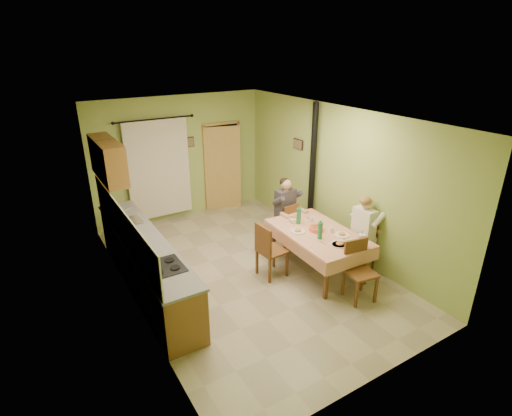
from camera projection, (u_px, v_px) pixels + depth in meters
floor at (247, 271)px, 7.27m from camera, size 4.00×6.00×0.01m
room_shell at (246, 176)px, 6.56m from camera, size 4.04×6.04×2.82m
kitchen_run at (145, 263)px, 6.57m from camera, size 0.64×3.64×1.56m
upper_cabinets at (107, 160)px, 6.97m from camera, size 0.35×1.40×0.70m
curtain at (159, 169)px, 8.79m from camera, size 1.70×0.07×2.22m
doorway at (223, 167)px, 9.66m from camera, size 0.96×0.25×2.15m
dining_table at (317, 251)px, 7.18m from camera, size 1.18×1.91×0.76m
tableware at (322, 230)px, 6.93m from camera, size 0.81×1.68×0.33m
chair_far at (286, 232)px, 8.09m from camera, size 0.41×0.41×0.92m
chair_near at (359, 283)px, 6.39m from camera, size 0.49×0.49×0.98m
chair_right at (362, 253)px, 7.27m from camera, size 0.39×0.39×0.93m
chair_left at (271, 260)px, 7.03m from camera, size 0.47×0.47×1.00m
man_far at (286, 205)px, 7.87m from camera, size 0.61×0.49×1.39m
man_right at (365, 224)px, 7.03m from camera, size 0.47×0.59×1.39m
stove_flue at (311, 190)px, 8.26m from camera, size 0.24×0.24×2.80m
picture_back at (190, 142)px, 9.05m from camera, size 0.19×0.03×0.23m
picture_right at (298, 144)px, 8.44m from camera, size 0.03×0.31×0.21m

